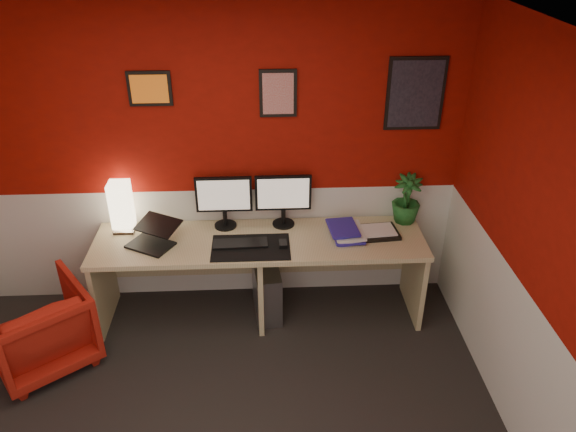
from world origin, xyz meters
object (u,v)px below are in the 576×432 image
object	(u,v)px
desk	(261,278)
pc_tower	(267,290)
zen_tray	(376,233)
monitor_right	(283,193)
potted_plant	(406,199)
armchair	(39,327)
shoji_lamp	(122,208)
monitor_left	(224,195)
laptop	(149,234)

from	to	relation	value
desk	pc_tower	xyz separation A→B (m)	(0.05, 0.01, -0.14)
zen_tray	pc_tower	xyz separation A→B (m)	(-0.88, -0.02, -0.52)
pc_tower	zen_tray	bearing A→B (deg)	-4.54
monitor_right	potted_plant	bearing A→B (deg)	0.47
potted_plant	armchair	distance (m)	2.99
shoji_lamp	monitor_left	size ratio (longest dim) A/B	0.69
laptop	pc_tower	bearing A→B (deg)	33.67
shoji_lamp	monitor_right	xyz separation A→B (m)	(1.28, 0.02, 0.09)
monitor_left	potted_plant	distance (m)	1.48
zen_tray	pc_tower	world-z (taller)	zen_tray
laptop	zen_tray	xyz separation A→B (m)	(1.76, 0.09, -0.09)
desk	zen_tray	size ratio (longest dim) A/B	7.43
zen_tray	pc_tower	bearing A→B (deg)	-178.52
armchair	shoji_lamp	bearing A→B (deg)	-165.46
shoji_lamp	laptop	world-z (taller)	shoji_lamp
monitor_left	zen_tray	distance (m)	1.25
monitor_right	pc_tower	size ratio (longest dim) A/B	1.29
desk	laptop	xyz separation A→B (m)	(-0.84, -0.05, 0.47)
zen_tray	laptop	bearing A→B (deg)	-177.14
laptop	pc_tower	xyz separation A→B (m)	(0.89, 0.07, -0.61)
laptop	pc_tower	world-z (taller)	laptop
potted_plant	pc_tower	world-z (taller)	potted_plant
laptop	armchair	xyz separation A→B (m)	(-0.80, -0.42, -0.52)
pc_tower	monitor_left	bearing A→B (deg)	141.22
potted_plant	monitor_left	bearing A→B (deg)	-179.53
shoji_lamp	monitor_left	world-z (taller)	monitor_left
desk	potted_plant	world-z (taller)	potted_plant
zen_tray	potted_plant	distance (m)	0.39
desk	zen_tray	world-z (taller)	zen_tray
desk	monitor_right	size ratio (longest dim) A/B	4.48
pc_tower	shoji_lamp	bearing A→B (deg)	164.43
potted_plant	monitor_right	bearing A→B (deg)	-179.53
armchair	laptop	bearing A→B (deg)	171.63
laptop	monitor_right	bearing A→B (deg)	44.44
shoji_lamp	laptop	xyz separation A→B (m)	(0.24, -0.26, -0.09)
potted_plant	shoji_lamp	bearing A→B (deg)	-179.24
desk	shoji_lamp	size ratio (longest dim) A/B	6.50
desk	monitor_right	world-z (taller)	monitor_right
potted_plant	pc_tower	bearing A→B (deg)	-169.16
zen_tray	armchair	world-z (taller)	zen_tray
laptop	armchair	size ratio (longest dim) A/B	0.47
monitor_right	zen_tray	size ratio (longest dim) A/B	1.66
laptop	armchair	world-z (taller)	laptop
monitor_right	armchair	xyz separation A→B (m)	(-1.83, -0.70, -0.70)
potted_plant	pc_tower	xyz separation A→B (m)	(-1.15, -0.22, -0.71)
zen_tray	armchair	bearing A→B (deg)	-168.68
laptop	desk	bearing A→B (deg)	32.95
shoji_lamp	pc_tower	distance (m)	1.35
pc_tower	laptop	bearing A→B (deg)	178.21
pc_tower	armchair	xyz separation A→B (m)	(-1.68, -0.49, 0.09)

